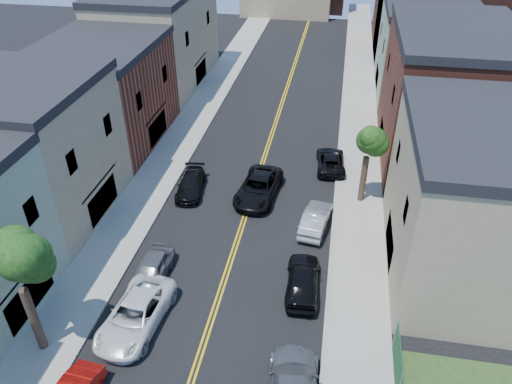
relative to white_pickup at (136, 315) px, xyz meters
The scene contains 19 objects.
sidewalk_left 24.11m from the white_pickup, 99.79° to the left, with size 3.20×100.00×0.15m, color gray.
sidewalk_right 26.49m from the white_pickup, 63.78° to the left, with size 3.20×100.00×0.15m, color gray.
curb_left 23.88m from the white_pickup, 95.65° to the left, with size 0.30×100.00×0.15m, color gray.
curb_right 25.76m from the white_pickup, 67.27° to the left, with size 0.30×100.00×0.15m, color gray.
bldg_left_tan_near 13.94m from the white_pickup, 139.37° to the left, with size 9.00×10.00×9.00m, color #998466.
bldg_left_brick 22.46m from the white_pickup, 117.31° to the left, with size 9.00×12.00×8.00m, color brown.
bldg_left_tan_far 35.48m from the white_pickup, 106.81° to the left, with size 9.00×16.00×9.50m, color #998466.
bldg_right_tan 19.77m from the white_pickup, 23.54° to the left, with size 9.00×12.00×9.00m, color #998466.
bldg_right_brick 28.42m from the white_pickup, 50.71° to the left, with size 9.00×14.00×10.00m, color brown.
bldg_right_palegrn 40.09m from the white_pickup, 63.53° to the left, with size 9.00×12.00×8.50m, color gray.
tree_left_mid 7.43m from the white_pickup, 151.22° to the right, with size 5.20×5.20×9.29m.
tree_right_far 18.75m from the white_pickup, 49.58° to the left, with size 4.40×4.40×8.03m.
white_pickup is the anchor object (origin of this frame).
grey_car_left 3.43m from the white_pickup, 96.70° to the left, with size 1.75×4.35×1.48m, color #585960.
black_car_left 12.79m from the white_pickup, 93.45° to the left, with size 1.81×4.45×1.29m, color black.
black_car_right 9.36m from the white_pickup, 26.10° to the left, with size 1.87×4.66×1.59m, color black.
silver_car_right 13.27m from the white_pickup, 49.10° to the left, with size 1.52×4.36×1.44m, color #ABAFB3.
dark_car_right_far 20.34m from the white_pickup, 62.79° to the left, with size 2.14×4.65×1.29m, color black.
black_suv_lane 13.72m from the white_pickup, 71.74° to the left, with size 2.63×5.70×1.58m, color black.
Camera 1 is at (5.51, 0.02, 20.48)m, focal length 34.27 mm.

